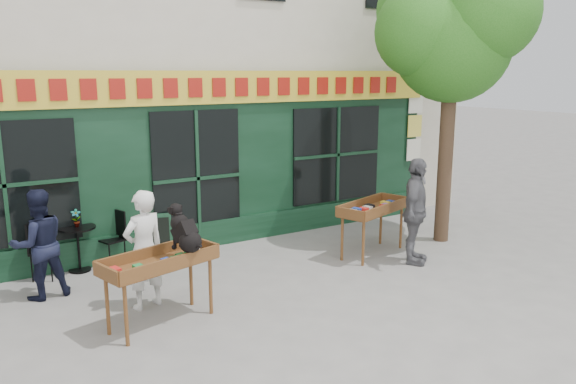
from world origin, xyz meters
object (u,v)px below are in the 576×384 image
Objects in this scene: book_cart_right at (373,210)px; bistro_table at (78,240)px; woman at (144,250)px; book_cart_center at (160,265)px; man_right at (415,211)px; dog at (185,227)px; man_left at (39,244)px.

book_cart_right is 5.13m from bistro_table.
book_cart_right is (4.27, 0.16, -0.02)m from woman.
book_cart_center is 0.95× the size of woman.
book_cart_right is at bearing -4.35° from book_cart_center.
book_cart_right is 0.81m from man_right.
man_right is at bearing -13.61° from dog.
dog reaches higher than book_cart_right.
man_right is (4.57, -0.59, 0.08)m from woman.
man_left is (-1.20, 1.79, -0.00)m from book_cart_center.
woman is 2.11m from bistro_table.
book_cart_center is 2.12× the size of bistro_table.
book_cart_right is 0.99× the size of man_left.
bistro_table is (-0.50, 2.68, -0.28)m from book_cart_center.
man_left is at bearing 151.77° from book_cart_right.
woman is (-0.35, 0.70, -0.44)m from dog.
woman reaches higher than dog.
man_left is at bearing 125.23° from man_right.
bistro_table is at bearing 114.62° from man_right.
dog is at bearing 174.31° from book_cart_right.
man_left reaches higher than dog.
woman is 0.92× the size of man_right.
man_left is (-0.70, -0.89, 0.27)m from bistro_table.
man_right reaches higher than man_left.
man_right is 2.44× the size of bistro_table.
book_cart_right is 5.55m from man_left.
book_cart_center is at bearing 156.75° from dog.
bistro_table is at bearing -136.41° from man_left.
woman is at bearing -76.10° from bistro_table.
man_left is (-1.20, 1.14, -0.03)m from woman.
dog is 0.35× the size of woman.
woman reaches higher than book_cart_center.
dog is at bearing -23.25° from book_cart_center.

